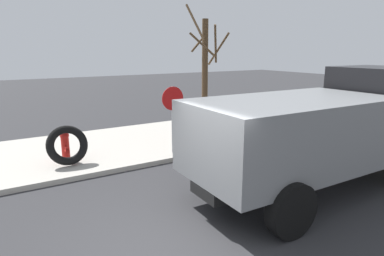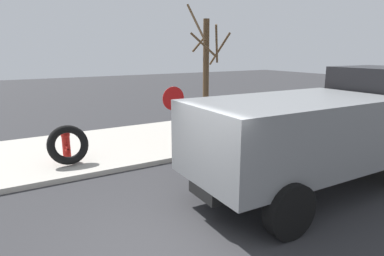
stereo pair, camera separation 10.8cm
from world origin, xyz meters
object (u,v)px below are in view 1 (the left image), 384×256
object	(u,v)px
bare_tree	(205,76)
dump_truck_gray	(328,126)
loose_tire	(67,145)
stop_sign	(173,107)
fire_hydrant	(65,145)

from	to	relation	value
bare_tree	dump_truck_gray	bearing A→B (deg)	-84.59
loose_tire	stop_sign	size ratio (longest dim) A/B	0.54
loose_tire	fire_hydrant	bearing A→B (deg)	87.24
stop_sign	dump_truck_gray	size ratio (longest dim) A/B	0.31
stop_sign	bare_tree	size ratio (longest dim) A/B	0.45
fire_hydrant	bare_tree	distance (m)	5.21
loose_tire	stop_sign	xyz separation A→B (m)	(3.21, -0.57, 0.92)
stop_sign	dump_truck_gray	distance (m)	4.72
dump_truck_gray	bare_tree	bearing A→B (deg)	95.41
dump_truck_gray	stop_sign	bearing A→B (deg)	116.42
stop_sign	bare_tree	bearing A→B (deg)	19.78
fire_hydrant	stop_sign	bearing A→B (deg)	-17.60
dump_truck_gray	bare_tree	world-z (taller)	bare_tree
dump_truck_gray	bare_tree	xyz separation A→B (m)	(-0.46, 4.81, 0.94)
stop_sign	bare_tree	xyz separation A→B (m)	(1.64, 0.59, 0.89)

